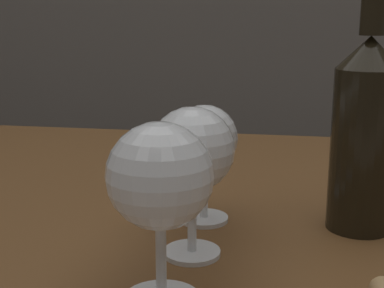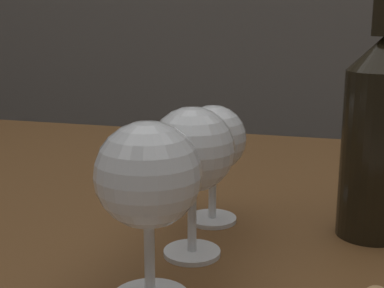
# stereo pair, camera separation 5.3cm
# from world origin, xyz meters

# --- Properties ---
(dining_table) EXTENTS (1.38, 0.80, 0.74)m
(dining_table) POSITION_xyz_m (0.00, 0.00, 0.65)
(dining_table) COLOR brown
(dining_table) RESTS_ON ground_plane
(wine_glass_rose) EXTENTS (0.09, 0.09, 0.16)m
(wine_glass_rose) POSITION_xyz_m (0.01, -0.28, 0.85)
(wine_glass_rose) COLOR white
(wine_glass_rose) RESTS_ON dining_table
(wine_glass_cabernet) EXTENTS (0.08, 0.08, 0.15)m
(wine_glass_cabernet) POSITION_xyz_m (0.02, -0.18, 0.85)
(wine_glass_cabernet) COLOR white
(wine_glass_cabernet) RESTS_ON dining_table
(wine_glass_amber) EXTENTS (0.08, 0.08, 0.14)m
(wine_glass_amber) POSITION_xyz_m (0.02, -0.08, 0.84)
(wine_glass_amber) COLOR white
(wine_glass_amber) RESTS_ON dining_table
(wine_bottle) EXTENTS (0.07, 0.07, 0.30)m
(wine_bottle) POSITION_xyz_m (0.19, -0.08, 0.86)
(wine_bottle) COLOR black
(wine_bottle) RESTS_ON dining_table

